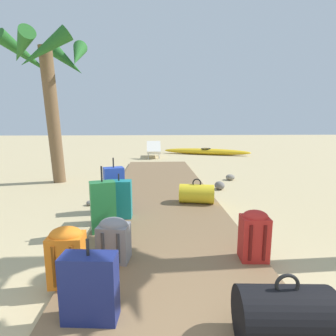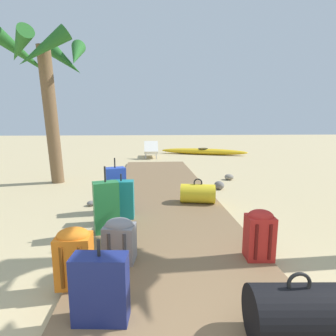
{
  "view_description": "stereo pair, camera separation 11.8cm",
  "coord_description": "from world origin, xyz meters",
  "px_view_note": "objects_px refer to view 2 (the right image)",
  "views": [
    {
      "loc": [
        -0.17,
        -0.75,
        1.56
      ],
      "look_at": [
        0.16,
        5.1,
        0.55
      ],
      "focal_mm": 28.05,
      "sensor_mm": 36.0,
      "label": 1
    },
    {
      "loc": [
        -0.28,
        -0.74,
        1.56
      ],
      "look_at": [
        0.16,
        5.1,
        0.55
      ],
      "focal_mm": 28.05,
      "sensor_mm": 36.0,
      "label": 2
    }
  ],
  "objects_px": {
    "backpack_orange": "(74,255)",
    "kayak": "(203,151)",
    "suitcase_green": "(106,207)",
    "palm_tree_near_left": "(48,72)",
    "suitcase_blue": "(116,188)",
    "backpack_red": "(260,233)",
    "suitcase_teal": "(122,199)",
    "duffel_bag_yellow": "(198,193)",
    "lounge_chair": "(151,150)",
    "suitcase_navy": "(101,289)",
    "duffel_bag_black": "(296,314)",
    "backpack_grey": "(120,239)"
  },
  "relations": [
    {
      "from": "duffel_bag_yellow",
      "to": "lounge_chair",
      "type": "xyz_separation_m",
      "value": [
        -0.79,
        7.21,
        0.07
      ]
    },
    {
      "from": "duffel_bag_black",
      "to": "suitcase_blue",
      "type": "xyz_separation_m",
      "value": [
        -1.56,
        2.99,
        0.16
      ]
    },
    {
      "from": "suitcase_green",
      "to": "duffel_bag_yellow",
      "type": "bearing_deg",
      "value": 39.11
    },
    {
      "from": "duffel_bag_black",
      "to": "suitcase_teal",
      "type": "xyz_separation_m",
      "value": [
        -1.41,
        2.49,
        0.1
      ]
    },
    {
      "from": "backpack_red",
      "to": "palm_tree_near_left",
      "type": "bearing_deg",
      "value": 130.35
    },
    {
      "from": "suitcase_green",
      "to": "palm_tree_near_left",
      "type": "distance_m",
      "value": 4.5
    },
    {
      "from": "duffel_bag_yellow",
      "to": "lounge_chair",
      "type": "bearing_deg",
      "value": 96.25
    },
    {
      "from": "suitcase_teal",
      "to": "lounge_chair",
      "type": "xyz_separation_m",
      "value": [
        0.55,
        7.9,
        -0.05
      ]
    },
    {
      "from": "suitcase_navy",
      "to": "backpack_red",
      "type": "xyz_separation_m",
      "value": [
        1.57,
        0.81,
        0.03
      ]
    },
    {
      "from": "suitcase_navy",
      "to": "palm_tree_near_left",
      "type": "relative_size",
      "value": 0.18
    },
    {
      "from": "duffel_bag_black",
      "to": "suitcase_navy",
      "type": "xyz_separation_m",
      "value": [
        -1.35,
        0.29,
        0.06
      ]
    },
    {
      "from": "suitcase_green",
      "to": "backpack_red",
      "type": "xyz_separation_m",
      "value": [
        1.78,
        -0.87,
        -0.06
      ]
    },
    {
      "from": "backpack_red",
      "to": "kayak",
      "type": "xyz_separation_m",
      "value": [
        1.54,
        10.3,
        -0.22
      ]
    },
    {
      "from": "suitcase_blue",
      "to": "kayak",
      "type": "xyz_separation_m",
      "value": [
        3.32,
        8.41,
        -0.29
      ]
    },
    {
      "from": "suitcase_navy",
      "to": "suitcase_green",
      "type": "bearing_deg",
      "value": 97.2
    },
    {
      "from": "backpack_orange",
      "to": "palm_tree_near_left",
      "type": "relative_size",
      "value": 0.15
    },
    {
      "from": "backpack_orange",
      "to": "duffel_bag_black",
      "type": "bearing_deg",
      "value": -24.52
    },
    {
      "from": "lounge_chair",
      "to": "palm_tree_near_left",
      "type": "bearing_deg",
      "value": -116.67
    },
    {
      "from": "backpack_orange",
      "to": "kayak",
      "type": "relative_size",
      "value": 0.13
    },
    {
      "from": "backpack_red",
      "to": "lounge_chair",
      "type": "bearing_deg",
      "value": 96.59
    },
    {
      "from": "suitcase_navy",
      "to": "kayak",
      "type": "relative_size",
      "value": 0.15
    },
    {
      "from": "suitcase_blue",
      "to": "backpack_red",
      "type": "bearing_deg",
      "value": -46.78
    },
    {
      "from": "suitcase_blue",
      "to": "suitcase_navy",
      "type": "relative_size",
      "value": 1.37
    },
    {
      "from": "suitcase_teal",
      "to": "lounge_chair",
      "type": "distance_m",
      "value": 7.92
    },
    {
      "from": "backpack_red",
      "to": "suitcase_navy",
      "type": "bearing_deg",
      "value": -152.57
    },
    {
      "from": "duffel_bag_black",
      "to": "backpack_grey",
      "type": "height_order",
      "value": "duffel_bag_black"
    },
    {
      "from": "duffel_bag_yellow",
      "to": "palm_tree_near_left",
      "type": "distance_m",
      "value": 4.7
    },
    {
      "from": "suitcase_teal",
      "to": "palm_tree_near_left",
      "type": "bearing_deg",
      "value": 124.77
    },
    {
      "from": "palm_tree_near_left",
      "to": "backpack_grey",
      "type": "bearing_deg",
      "value": -63.45
    },
    {
      "from": "suitcase_teal",
      "to": "suitcase_green",
      "type": "bearing_deg",
      "value": -106.58
    },
    {
      "from": "suitcase_green",
      "to": "duffel_bag_black",
      "type": "bearing_deg",
      "value": -51.51
    },
    {
      "from": "lounge_chair",
      "to": "backpack_grey",
      "type": "bearing_deg",
      "value": -92.75
    },
    {
      "from": "suitcase_green",
      "to": "palm_tree_near_left",
      "type": "bearing_deg",
      "value": 118.43
    },
    {
      "from": "backpack_red",
      "to": "lounge_chair",
      "type": "height_order",
      "value": "lounge_chair"
    },
    {
      "from": "suitcase_navy",
      "to": "lounge_chair",
      "type": "bearing_deg",
      "value": 87.21
    },
    {
      "from": "lounge_chair",
      "to": "suitcase_blue",
      "type": "bearing_deg",
      "value": -95.41
    },
    {
      "from": "suitcase_teal",
      "to": "palm_tree_near_left",
      "type": "xyz_separation_m",
      "value": [
        -1.99,
        2.86,
        2.39
      ]
    },
    {
      "from": "suitcase_teal",
      "to": "suitcase_blue",
      "type": "distance_m",
      "value": 0.53
    },
    {
      "from": "backpack_orange",
      "to": "palm_tree_near_left",
      "type": "xyz_separation_m",
      "value": [
        -1.73,
        4.59,
        2.4
      ]
    },
    {
      "from": "suitcase_navy",
      "to": "backpack_orange",
      "type": "relative_size",
      "value": 1.17
    },
    {
      "from": "backpack_orange",
      "to": "kayak",
      "type": "xyz_separation_m",
      "value": [
        3.43,
        10.64,
        -0.22
      ]
    },
    {
      "from": "kayak",
      "to": "suitcase_navy",
      "type": "bearing_deg",
      "value": -105.64
    },
    {
      "from": "backpack_red",
      "to": "duffel_bag_black",
      "type": "bearing_deg",
      "value": -101.02
    },
    {
      "from": "suitcase_blue",
      "to": "kayak",
      "type": "height_order",
      "value": "suitcase_blue"
    },
    {
      "from": "suitcase_green",
      "to": "kayak",
      "type": "height_order",
      "value": "suitcase_green"
    },
    {
      "from": "backpack_orange",
      "to": "lounge_chair",
      "type": "xyz_separation_m",
      "value": [
        0.81,
        9.63,
        -0.04
      ]
    },
    {
      "from": "suitcase_blue",
      "to": "backpack_orange",
      "type": "xyz_separation_m",
      "value": [
        -0.11,
        -2.23,
        -0.07
      ]
    },
    {
      "from": "kayak",
      "to": "backpack_orange",
      "type": "bearing_deg",
      "value": -107.86
    },
    {
      "from": "suitcase_teal",
      "to": "suitcase_blue",
      "type": "relative_size",
      "value": 0.79
    },
    {
      "from": "backpack_red",
      "to": "lounge_chair",
      "type": "distance_m",
      "value": 9.35
    }
  ]
}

